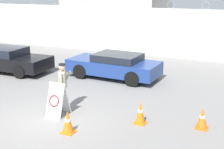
# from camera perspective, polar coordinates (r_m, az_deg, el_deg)

# --- Properties ---
(ground_plane) EXTENTS (90.00, 90.00, 0.00)m
(ground_plane) POSITION_cam_1_polar(r_m,az_deg,el_deg) (10.83, -10.96, -7.86)
(ground_plane) COLOR gray
(perimeter_wall) EXTENTS (36.00, 0.30, 3.47)m
(perimeter_wall) POSITION_cam_1_polar(r_m,az_deg,el_deg) (20.22, 7.60, 7.70)
(perimeter_wall) COLOR silver
(perimeter_wall) RESTS_ON ground_plane
(building_block) EXTENTS (7.55, 5.86, 5.23)m
(building_block) POSITION_cam_1_polar(r_m,az_deg,el_deg) (26.00, 1.16, 12.02)
(building_block) COLOR beige
(building_block) RESTS_ON ground_plane
(barricade_sign) EXTENTS (0.65, 0.73, 1.15)m
(barricade_sign) POSITION_cam_1_polar(r_m,az_deg,el_deg) (10.86, -9.99, -4.51)
(barricade_sign) COLOR white
(barricade_sign) RESTS_ON ground_plane
(security_guard) EXTENTS (0.37, 0.67, 1.71)m
(security_guard) POSITION_cam_1_polar(r_m,az_deg,el_deg) (11.19, -8.97, -1.82)
(security_guard) COLOR #514C42
(security_guard) RESTS_ON ground_plane
(traffic_cone_near) EXTENTS (0.39, 0.39, 0.72)m
(traffic_cone_near) POSITION_cam_1_polar(r_m,az_deg,el_deg) (9.61, -8.07, -8.56)
(traffic_cone_near) COLOR orange
(traffic_cone_near) RESTS_ON ground_plane
(traffic_cone_mid) EXTENTS (0.39, 0.39, 0.68)m
(traffic_cone_mid) POSITION_cam_1_polar(r_m,az_deg,el_deg) (10.18, 16.18, -7.73)
(traffic_cone_mid) COLOR orange
(traffic_cone_mid) RESTS_ON ground_plane
(traffic_cone_far) EXTENTS (0.38, 0.38, 0.76)m
(traffic_cone_far) POSITION_cam_1_polar(r_m,az_deg,el_deg) (10.16, 5.20, -6.95)
(traffic_cone_far) COLOR orange
(traffic_cone_far) RESTS_ON ground_plane
(parked_car_front_coupe) EXTENTS (4.70, 2.04, 1.27)m
(parked_car_front_coupe) POSITION_cam_1_polar(r_m,az_deg,el_deg) (17.20, -18.75, 2.66)
(parked_car_front_coupe) COLOR black
(parked_car_front_coupe) RESTS_ON ground_plane
(parked_car_rear_sedan) EXTENTS (4.51, 2.07, 1.21)m
(parked_car_rear_sedan) POSITION_cam_1_polar(r_m,az_deg,el_deg) (15.07, 0.41, 1.70)
(parked_car_rear_sedan) COLOR black
(parked_car_rear_sedan) RESTS_ON ground_plane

